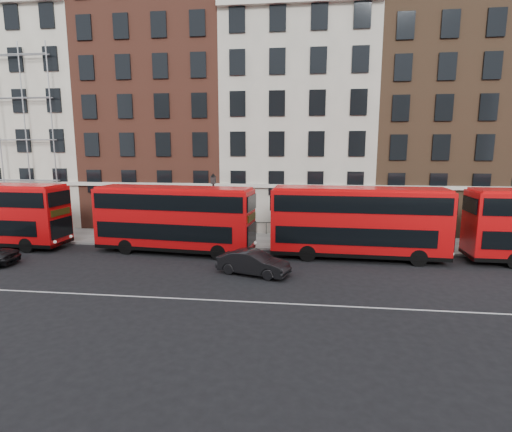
# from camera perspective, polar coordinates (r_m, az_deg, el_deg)

# --- Properties ---
(ground) EXTENTS (120.00, 120.00, 0.00)m
(ground) POSITION_cam_1_polar(r_m,az_deg,el_deg) (21.36, 4.57, -10.37)
(ground) COLOR black
(ground) RESTS_ON ground
(pavement) EXTENTS (80.00, 5.00, 0.15)m
(pavement) POSITION_cam_1_polar(r_m,az_deg,el_deg) (31.41, 5.44, -3.66)
(pavement) COLOR gray
(pavement) RESTS_ON ground
(kerb) EXTENTS (80.00, 0.30, 0.16)m
(kerb) POSITION_cam_1_polar(r_m,az_deg,el_deg) (28.98, 5.29, -4.79)
(kerb) COLOR gray
(kerb) RESTS_ON ground
(road_centre_line) EXTENTS (70.00, 0.12, 0.01)m
(road_centre_line) POSITION_cam_1_polar(r_m,az_deg,el_deg) (19.50, 4.29, -12.37)
(road_centre_line) COLOR white
(road_centre_line) RESTS_ON ground
(building_terrace) EXTENTS (64.00, 11.95, 22.00)m
(building_terrace) POSITION_cam_1_polar(r_m,az_deg,el_deg) (38.05, 5.57, 14.08)
(building_terrace) COLOR #B3AD9B
(building_terrace) RESTS_ON ground
(bus_b) EXTENTS (11.31, 3.74, 4.67)m
(bus_b) POSITION_cam_1_polar(r_m,az_deg,el_deg) (28.44, -11.66, -0.24)
(bus_b) COLOR red
(bus_b) RESTS_ON ground
(bus_c) EXTENTS (11.47, 3.16, 4.78)m
(bus_c) POSITION_cam_1_polar(r_m,az_deg,el_deg) (27.15, 14.29, -0.68)
(bus_c) COLOR red
(bus_c) RESTS_ON ground
(car_front) EXTENTS (4.50, 2.72, 1.40)m
(car_front) POSITION_cam_1_polar(r_m,az_deg,el_deg) (23.43, -0.40, -6.71)
(car_front) COLOR black
(car_front) RESTS_ON ground
(lamp_post_left) EXTENTS (0.44, 0.44, 5.33)m
(lamp_post_left) POSITION_cam_1_polar(r_m,az_deg,el_deg) (29.59, -6.07, 1.42)
(lamp_post_left) COLOR black
(lamp_post_left) RESTS_ON pavement
(lamp_post_right) EXTENTS (0.44, 0.44, 5.33)m
(lamp_post_right) POSITION_cam_1_polar(r_m,az_deg,el_deg) (32.76, 32.72, 0.73)
(lamp_post_right) COLOR black
(lamp_post_right) RESTS_ON pavement
(iron_railings) EXTENTS (6.60, 0.06, 1.00)m
(iron_railings) POSITION_cam_1_polar(r_m,az_deg,el_deg) (33.43, 5.58, -1.83)
(iron_railings) COLOR black
(iron_railings) RESTS_ON pavement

